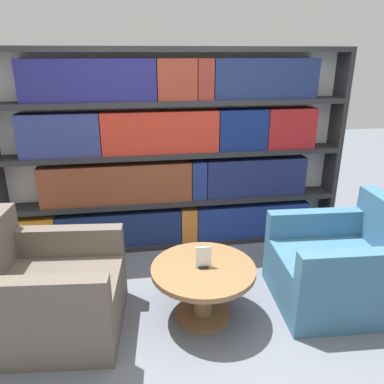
{
  "coord_description": "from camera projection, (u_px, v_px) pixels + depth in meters",
  "views": [
    {
      "loc": [
        -0.4,
        -2.18,
        1.92
      ],
      "look_at": [
        0.06,
        0.71,
        0.83
      ],
      "focal_mm": 35.0,
      "sensor_mm": 36.0,
      "label": 1
    }
  ],
  "objects": [
    {
      "name": "ground_plane",
      "position": [
        199.0,
        332.0,
        2.75
      ],
      "size": [
        14.0,
        14.0,
        0.0
      ],
      "primitive_type": "plane",
      "color": "slate"
    },
    {
      "name": "bookshelf",
      "position": [
        174.0,
        155.0,
        3.72
      ],
      "size": [
        3.4,
        0.3,
        1.98
      ],
      "color": "silver",
      "rests_on": "ground_plane"
    },
    {
      "name": "armchair_left",
      "position": [
        47.0,
        295.0,
        2.68
      ],
      "size": [
        1.02,
        0.91,
        0.85
      ],
      "rotation": [
        0.0,
        0.0,
        1.47
      ],
      "color": "brown",
      "rests_on": "ground_plane"
    },
    {
      "name": "armchair_right",
      "position": [
        341.0,
        269.0,
        3.0
      ],
      "size": [
        0.99,
        0.88,
        0.85
      ],
      "rotation": [
        0.0,
        0.0,
        -1.63
      ],
      "color": "#386684",
      "rests_on": "ground_plane"
    },
    {
      "name": "coffee_table",
      "position": [
        203.0,
        281.0,
        2.81
      ],
      "size": [
        0.78,
        0.78,
        0.44
      ],
      "color": "brown",
      "rests_on": "ground_plane"
    },
    {
      "name": "table_sign",
      "position": [
        203.0,
        259.0,
        2.74
      ],
      "size": [
        0.12,
        0.06,
        0.17
      ],
      "color": "black",
      "rests_on": "coffee_table"
    }
  ]
}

